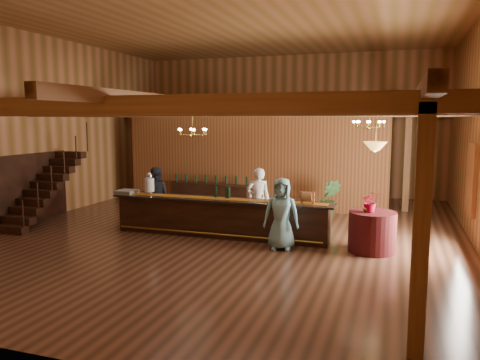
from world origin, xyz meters
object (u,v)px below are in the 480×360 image
(beverage_dispenser, at_px, (149,184))
(staff_second, at_px, (155,196))
(bartender, at_px, (258,200))
(floor_plant, at_px, (329,199))
(round_table, at_px, (372,232))
(chandelier_left, at_px, (192,132))
(pendant_lamp, at_px, (375,146))
(guest, at_px, (281,214))
(raffle_drum, at_px, (307,197))
(backbar_shelf, at_px, (211,195))
(tasting_bar, at_px, (220,217))
(chandelier_right, at_px, (369,124))

(beverage_dispenser, xyz_separation_m, staff_second, (-0.23, 0.73, -0.44))
(bartender, distance_m, floor_plant, 2.75)
(round_table, relative_size, floor_plant, 0.89)
(floor_plant, bearing_deg, chandelier_left, -141.57)
(staff_second, bearing_deg, pendant_lamp, 155.89)
(guest, bearing_deg, staff_second, 152.34)
(staff_second, bearing_deg, raffle_drum, 155.01)
(pendant_lamp, xyz_separation_m, floor_plant, (-1.43, 3.30, -1.80))
(raffle_drum, distance_m, pendant_lamp, 1.98)
(staff_second, bearing_deg, backbar_shelf, -116.61)
(raffle_drum, height_order, pendant_lamp, pendant_lamp)
(tasting_bar, bearing_deg, guest, -21.27)
(beverage_dispenser, height_order, chandelier_right, chandelier_right)
(raffle_drum, bearing_deg, backbar_shelf, 137.67)
(guest, bearing_deg, chandelier_left, 149.36)
(round_table, relative_size, pendant_lamp, 1.18)
(pendant_lamp, bearing_deg, floor_plant, 113.43)
(round_table, bearing_deg, floor_plant, 113.43)
(raffle_drum, height_order, chandelier_left, chandelier_left)
(beverage_dispenser, height_order, pendant_lamp, pendant_lamp)
(beverage_dispenser, bearing_deg, floor_plant, 34.51)
(floor_plant, bearing_deg, guest, -98.66)
(beverage_dispenser, distance_m, guest, 3.93)
(backbar_shelf, xyz_separation_m, chandelier_right, (5.22, -1.88, 2.46))
(beverage_dispenser, height_order, raffle_drum, beverage_dispenser)
(tasting_bar, distance_m, pendant_lamp, 4.24)
(chandelier_right, bearing_deg, backbar_shelf, 160.20)
(chandelier_left, distance_m, pendant_lamp, 4.79)
(tasting_bar, relative_size, chandelier_left, 7.33)
(backbar_shelf, xyz_separation_m, round_table, (5.48, -3.79, 0.04))
(beverage_dispenser, bearing_deg, bartender, 15.72)
(backbar_shelf, bearing_deg, tasting_bar, -54.92)
(backbar_shelf, distance_m, floor_plant, 4.09)
(raffle_drum, relative_size, staff_second, 0.21)
(round_table, height_order, floor_plant, floor_plant)
(pendant_lamp, xyz_separation_m, bartender, (-3.01, 1.07, -1.54))
(round_table, distance_m, chandelier_left, 5.27)
(chandelier_left, xyz_separation_m, floor_plant, (3.30, 2.62, -2.07))
(raffle_drum, distance_m, chandelier_right, 2.74)
(floor_plant, bearing_deg, pendant_lamp, -66.57)
(tasting_bar, distance_m, guest, 1.94)
(beverage_dispenser, distance_m, backbar_shelf, 3.63)
(raffle_drum, distance_m, bartender, 1.75)
(tasting_bar, bearing_deg, staff_second, 161.27)
(backbar_shelf, height_order, chandelier_right, chandelier_right)
(beverage_dispenser, relative_size, raffle_drum, 1.76)
(beverage_dispenser, xyz_separation_m, pendant_lamp, (5.84, -0.27, 1.14))
(chandelier_left, height_order, staff_second, chandelier_left)
(tasting_bar, xyz_separation_m, raffle_drum, (2.25, -0.04, 0.66))
(round_table, bearing_deg, chandelier_right, 97.97)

